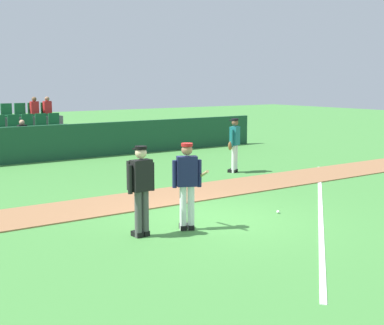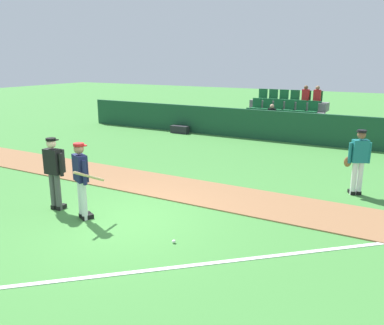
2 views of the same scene
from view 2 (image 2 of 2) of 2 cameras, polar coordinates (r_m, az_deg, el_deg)
ground_plane at (r=9.22m, az=-9.82°, el=-8.08°), size 80.00×80.00×0.00m
infield_dirt_path at (r=11.11m, az=-1.82°, el=-3.78°), size 28.00×1.90×0.03m
foul_line_chalk at (r=7.42m, az=6.54°, el=-13.82°), size 8.97×8.12×0.01m
dugout_fence at (r=17.97m, az=11.21°, el=5.25°), size 20.00×0.16×1.33m
stadium_bleachers at (r=19.75m, az=12.95°, el=5.86°), size 3.90×2.95×2.30m
batter_navy_jersey at (r=9.14m, az=-15.67°, el=-2.17°), size 0.63×0.80×1.76m
umpire_home_plate at (r=9.92m, az=-19.25°, el=-0.95°), size 0.59×0.32×1.76m
runner_teal_jersey at (r=11.28m, az=22.84°, el=0.35°), size 0.64×0.43×1.76m
baseball at (r=7.98m, az=-2.64°, el=-11.31°), size 0.07×0.07×0.07m
equipment_bag at (r=19.46m, az=-1.77°, el=4.79°), size 0.90×0.36×0.36m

